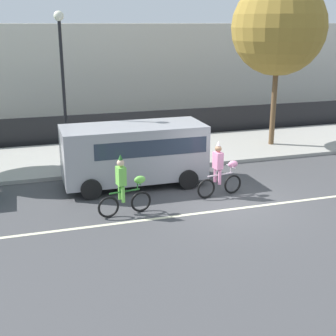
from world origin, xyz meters
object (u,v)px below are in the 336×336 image
parked_van_grey (136,150)px  street_lamp_post (62,69)px  parade_cyclist_lime (125,189)px  parade_cyclist_pink (220,172)px

parked_van_grey → street_lamp_post: bearing=137.2°
parade_cyclist_lime → parade_cyclist_pink: 3.45m
parade_cyclist_lime → parked_van_grey: parked_van_grey is taller
street_lamp_post → parade_cyclist_pink: bearing=-40.9°
parade_cyclist_pink → parade_cyclist_lime: bearing=-169.2°
parade_cyclist_lime → street_lamp_post: size_ratio=0.33×
parade_cyclist_lime → street_lamp_post: (-1.22, 4.65, 3.15)m
parade_cyclist_pink → street_lamp_post: bearing=139.1°
parade_cyclist_pink → parked_van_grey: bearing=140.9°
parade_cyclist_pink → parked_van_grey: size_ratio=0.38×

